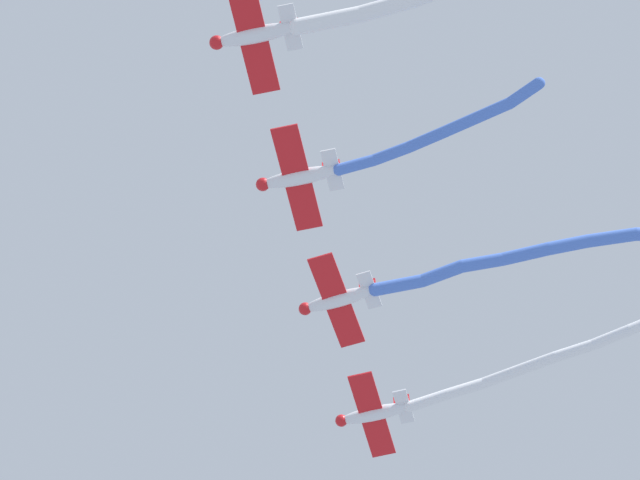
{
  "coord_description": "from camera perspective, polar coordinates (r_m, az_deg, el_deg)",
  "views": [
    {
      "loc": [
        32.91,
        10.22,
        6.75
      ],
      "look_at": [
        -3.57,
        5.99,
        71.56
      ],
      "focal_mm": 69.71,
      "sensor_mm": 36.0,
      "label": 1
    }
  ],
  "objects": [
    {
      "name": "airplane_lead",
      "position": [
        81.61,
        2.43,
        -7.98
      ],
      "size": [
        6.93,
        5.22,
        1.71
      ],
      "rotation": [
        0.0,
        0.0,
        4.57
      ],
      "color": "white"
    },
    {
      "name": "smoke_trail_left_wing",
      "position": [
        77.03,
        10.28,
        -0.64
      ],
      "size": [
        2.71,
        21.82,
        2.41
      ],
      "color": "#4C75DB"
    },
    {
      "name": "airplane_left_wing",
      "position": [
        76.86,
        0.8,
        -2.76
      ],
      "size": [
        6.95,
        5.27,
        1.71
      ],
      "rotation": [
        0.0,
        0.0,
        4.51
      ],
      "color": "white"
    },
    {
      "name": "airplane_right_wing",
      "position": [
        72.36,
        -1.03,
        2.89
      ],
      "size": [
        6.9,
        5.18,
        1.71
      ],
      "rotation": [
        0.0,
        0.0,
        4.61
      ],
      "color": "white"
    },
    {
      "name": "smoke_trail_lead",
      "position": [
        81.24,
        9.9,
        -5.59
      ],
      "size": [
        5.17,
        17.41,
        2.45
      ],
      "color": "white"
    },
    {
      "name": "airplane_slot",
      "position": [
        69.3,
        -3.06,
        9.38
      ],
      "size": [
        6.89,
        5.16,
        1.71
      ],
      "rotation": [
        0.0,
        0.0,
        4.62
      ],
      "color": "white"
    },
    {
      "name": "smoke_trail_right_wing",
      "position": [
        71.48,
        5.53,
        4.97
      ],
      "size": [
        5.01,
        12.34,
        1.51
      ],
      "color": "#4C75DB"
    }
  ]
}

